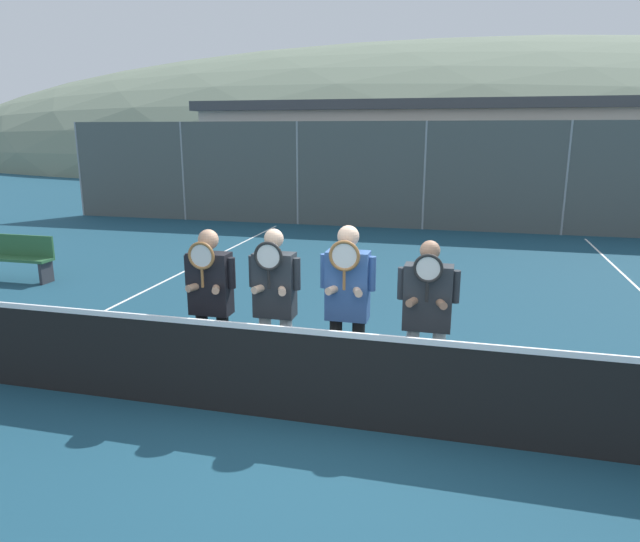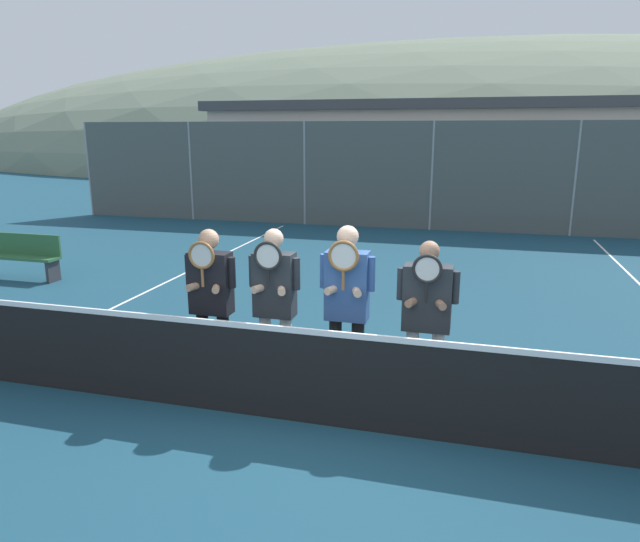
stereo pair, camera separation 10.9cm
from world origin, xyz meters
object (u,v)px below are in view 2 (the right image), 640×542
Objects in this scene: car_center at (543,192)px; bench_courtside at (18,254)px; player_leftmost at (211,295)px; player_rightmost at (427,312)px; car_far_left at (238,184)px; player_center_left at (275,299)px; player_center_right at (347,300)px; car_left_of_center at (380,188)px.

car_center is 2.37× the size of bench_courtside.
player_leftmost is 2.26m from player_rightmost.
player_rightmost is at bearing -59.71° from car_far_left.
player_leftmost is at bearing -177.19° from player_rightmost.
player_rightmost is at bearing 2.31° from player_center_left.
car_far_left is at bearing 114.82° from player_center_left.
car_center is (3.12, 13.14, -0.18)m from player_center_right.
player_center_right is 14.77m from car_far_left.
player_leftmost reaches higher than bench_courtside.
player_leftmost is 1.02× the size of player_rightmost.
car_center reaches higher than player_rightmost.
player_center_right reaches higher than player_center_left.
player_center_right reaches higher than car_far_left.
player_center_left is 1.03× the size of player_rightmost.
player_rightmost is at bearing -78.68° from car_left_of_center.
car_far_left is at bearing -176.00° from car_left_of_center.
car_far_left reaches higher than bench_courtside.
player_rightmost is 13.28m from car_center.
bench_courtside is at bearing 152.54° from player_center_left.
car_left_of_center is at bearing 94.77° from player_center_left.
car_center reaches higher than car_left_of_center.
car_center is (9.95, 0.04, -0.01)m from car_far_left.
car_center is 14.21m from bench_courtside.
player_center_right is at bearing 2.00° from player_leftmost.
bench_courtside is (-7.11, 3.29, -0.63)m from player_center_right.
player_center_left is 7.17m from bench_courtside.
player_center_right is 0.46× the size of car_far_left.
car_far_left is 9.82m from bench_courtside.
player_center_right is at bearing -24.85° from bench_courtside.
player_rightmost is 0.97× the size of bench_courtside.
car_far_left is 2.28× the size of bench_courtside.
player_center_right is at bearing -103.38° from car_center.
player_center_right is 1.07× the size of player_rightmost.
player_rightmost reaches higher than car_left_of_center.
player_leftmost is 0.99× the size of bench_courtside.
player_rightmost is (1.56, 0.06, -0.03)m from player_center_left.
player_leftmost is 0.70m from player_center_left.
player_center_right is at bearing -82.00° from car_left_of_center.
player_center_left reaches higher than player_leftmost.
player_center_left is 1.01× the size of bench_courtside.
player_center_right is at bearing 0.24° from player_center_left.
bench_courtside is at bearing 157.74° from player_rightmost.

